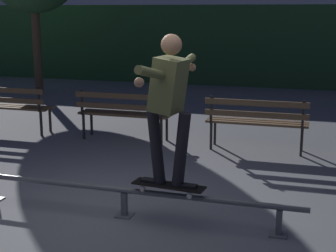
% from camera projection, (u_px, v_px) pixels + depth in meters
% --- Properties ---
extents(ground_plane, '(90.00, 90.00, 0.00)m').
position_uv_depth(ground_plane, '(120.00, 220.00, 5.47)').
color(ground_plane, slate).
extents(hedge_backdrop, '(24.00, 1.20, 2.35)m').
position_uv_depth(hedge_backdrop, '(256.00, 45.00, 15.16)').
color(hedge_backdrop, '#2D5B33').
rests_on(hedge_backdrop, ground).
extents(grind_rail, '(3.89, 0.18, 0.33)m').
position_uv_depth(grind_rail, '(124.00, 194.00, 5.52)').
color(grind_rail, slate).
rests_on(grind_rail, ground).
extents(skateboard, '(0.80, 0.28, 0.09)m').
position_uv_depth(skateboard, '(169.00, 186.00, 5.35)').
color(skateboard, black).
rests_on(skateboard, grind_rail).
extents(skateboarder, '(0.63, 1.40, 1.56)m').
position_uv_depth(skateboarder, '(169.00, 98.00, 5.14)').
color(skateboarder, black).
rests_on(skateboarder, skateboard).
extents(park_bench_leftmost, '(1.60, 0.43, 0.88)m').
position_uv_depth(park_bench_leftmost, '(8.00, 103.00, 9.30)').
color(park_bench_leftmost, '#282623').
rests_on(park_bench_leftmost, ground).
extents(park_bench_left_center, '(1.60, 0.43, 0.88)m').
position_uv_depth(park_bench_left_center, '(123.00, 110.00, 8.65)').
color(park_bench_left_center, '#282623').
rests_on(park_bench_left_center, ground).
extents(park_bench_right_center, '(1.60, 0.43, 0.88)m').
position_uv_depth(park_bench_right_center, '(257.00, 118.00, 8.01)').
color(park_bench_right_center, '#282623').
rests_on(park_bench_right_center, ground).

